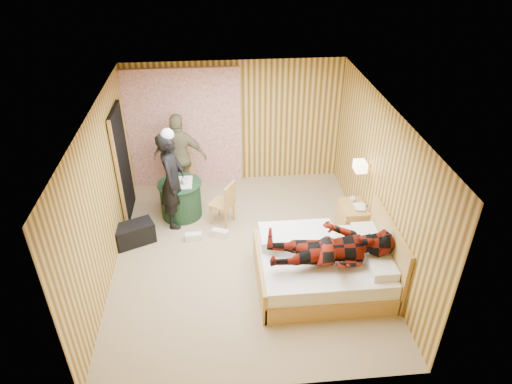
{
  "coord_description": "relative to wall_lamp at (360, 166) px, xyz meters",
  "views": [
    {
      "loc": [
        -0.37,
        -5.87,
        4.86
      ],
      "look_at": [
        0.2,
        0.22,
        1.05
      ],
      "focal_mm": 32.0,
      "sensor_mm": 36.0,
      "label": 1
    }
  ],
  "objects": [
    {
      "name": "book_lower",
      "position": [
        -0.04,
        -0.13,
        -0.71
      ],
      "size": [
        0.19,
        0.24,
        0.02
      ],
      "primitive_type": "imported",
      "rotation": [
        0.0,
        0.0,
        0.13
      ],
      "color": "white",
      "rests_on": "nightstand"
    },
    {
      "name": "wall_back",
      "position": [
        -1.92,
        2.05,
        -0.05
      ],
      "size": [
        4.2,
        0.02,
        2.5
      ],
      "primitive_type": "cube",
      "color": "#DFB955",
      "rests_on": "floor"
    },
    {
      "name": "woman_standing",
      "position": [
        -3.1,
        0.53,
        -0.41
      ],
      "size": [
        0.51,
        0.7,
        1.77
      ],
      "primitive_type": "imported",
      "rotation": [
        0.0,
        0.0,
        1.43
      ],
      "color": "black",
      "rests_on": "floor"
    },
    {
      "name": "book_upper",
      "position": [
        -0.04,
        -0.13,
        -0.69
      ],
      "size": [
        0.23,
        0.26,
        0.02
      ],
      "primitive_type": "imported",
      "rotation": [
        0.0,
        0.0,
        -0.31
      ],
      "color": "white",
      "rests_on": "nightstand"
    },
    {
      "name": "curtain",
      "position": [
        -2.92,
        1.98,
        -0.1
      ],
      "size": [
        2.2,
        0.08,
        2.4
      ],
      "primitive_type": "cube",
      "color": "#EFE2CF",
      "rests_on": "floor"
    },
    {
      "name": "chair_near",
      "position": [
        -2.21,
        0.44,
        -0.82
      ],
      "size": [
        0.51,
        0.51,
        0.83
      ],
      "rotation": [
        0.0,
        0.0,
        -2.11
      ],
      "color": "tan",
      "rests_on": "floor"
    },
    {
      "name": "cup_table",
      "position": [
        -2.91,
        0.73,
        -0.55
      ],
      "size": [
        0.12,
        0.12,
        0.1
      ],
      "primitive_type": "imported",
      "rotation": [
        0.0,
        0.0,
        0.0
      ],
      "color": "white",
      "rests_on": "round_table"
    },
    {
      "name": "wall_right",
      "position": [
        0.18,
        -0.45,
        -0.05
      ],
      "size": [
        0.02,
        5.0,
        2.5
      ],
      "primitive_type": "cube",
      "color": "#DFB955",
      "rests_on": "floor"
    },
    {
      "name": "bed",
      "position": [
        -0.8,
        -1.23,
        -1.0
      ],
      "size": [
        1.96,
        1.51,
        1.04
      ],
      "color": "tan",
      "rests_on": "floor"
    },
    {
      "name": "chair_far",
      "position": [
        -3.0,
        1.41,
        -0.76
      ],
      "size": [
        0.47,
        0.47,
        0.93
      ],
      "rotation": [
        0.0,
        0.0,
        -0.13
      ],
      "color": "tan",
      "rests_on": "floor"
    },
    {
      "name": "round_table",
      "position": [
        -3.01,
        0.78,
        -0.95
      ],
      "size": [
        0.79,
        0.79,
        0.7
      ],
      "color": "#1B3B1F",
      "rests_on": "floor"
    },
    {
      "name": "man_at_table",
      "position": [
        -3.01,
        1.44,
        -0.44
      ],
      "size": [
        1.06,
        0.56,
        1.72
      ],
      "primitive_type": "imported",
      "rotation": [
        0.0,
        0.0,
        3.0
      ],
      "color": "#706B4A",
      "rests_on": "floor"
    },
    {
      "name": "cup_nightstand",
      "position": [
        -0.04,
        0.05,
        -0.67
      ],
      "size": [
        0.12,
        0.12,
        0.09
      ],
      "primitive_type": "imported",
      "rotation": [
        0.0,
        0.0,
        0.22
      ],
      "color": "white",
      "rests_on": "nightstand"
    },
    {
      "name": "wall_left",
      "position": [
        -4.02,
        -0.45,
        -0.05
      ],
      "size": [
        0.02,
        5.0,
        2.5
      ],
      "primitive_type": "cube",
      "color": "#DFB955",
      "rests_on": "floor"
    },
    {
      "name": "nightstand",
      "position": [
        -0.04,
        -0.08,
        -1.0
      ],
      "size": [
        0.44,
        0.6,
        0.58
      ],
      "color": "tan",
      "rests_on": "floor"
    },
    {
      "name": "man_on_bed",
      "position": [
        -0.77,
        -1.46,
        -0.35
      ],
      "size": [
        0.86,
        0.67,
        1.77
      ],
      "primitive_type": "imported",
      "rotation": [
        0.0,
        1.57,
        0.0
      ],
      "color": "maroon",
      "rests_on": "bed"
    },
    {
      "name": "duffel_bag",
      "position": [
        -3.77,
        0.02,
        -1.12
      ],
      "size": [
        0.74,
        0.58,
        0.37
      ],
      "primitive_type": "cube",
      "rotation": [
        0.0,
        0.0,
        0.41
      ],
      "color": "black",
      "rests_on": "floor"
    },
    {
      "name": "sneaker_left",
      "position": [
        -2.79,
        -0.01,
        -1.24
      ],
      "size": [
        0.29,
        0.13,
        0.13
      ],
      "primitive_type": "cube",
      "rotation": [
        0.0,
        0.0,
        0.06
      ],
      "color": "white",
      "rests_on": "floor"
    },
    {
      "name": "doorway",
      "position": [
        -3.98,
        0.95,
        -0.28
      ],
      "size": [
        0.06,
        0.9,
        2.05
      ],
      "primitive_type": "cube",
      "color": "black",
      "rests_on": "floor"
    },
    {
      "name": "ceiling",
      "position": [
        -1.92,
        -0.45,
        1.2
      ],
      "size": [
        4.2,
        5.0,
        0.01
      ],
      "primitive_type": "cube",
      "color": "white",
      "rests_on": "wall_back"
    },
    {
      "name": "floor",
      "position": [
        -1.92,
        -0.45,
        -1.3
      ],
      "size": [
        4.2,
        5.0,
        0.01
      ],
      "primitive_type": "cube",
      "color": "#9D8867",
      "rests_on": "ground"
    },
    {
      "name": "sneaker_right",
      "position": [
        -2.33,
        0.06,
        -1.24
      ],
      "size": [
        0.31,
        0.22,
        0.13
      ],
      "primitive_type": "cube",
      "rotation": [
        0.0,
        0.0,
        -0.41
      ],
      "color": "white",
      "rests_on": "floor"
    },
    {
      "name": "wall_lamp",
      "position": [
        0.0,
        0.0,
        0.0
      ],
      "size": [
        0.26,
        0.24,
        0.16
      ],
      "color": "gold",
      "rests_on": "wall_right"
    }
  ]
}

